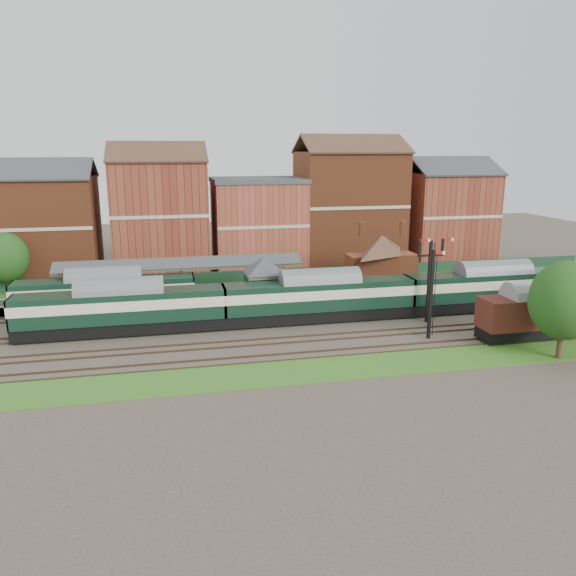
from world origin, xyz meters
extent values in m
plane|color=#473D33|center=(0.00, 0.00, 0.00)|extent=(160.00, 160.00, 0.00)
cube|color=#2D6619|center=(0.00, 16.00, 0.03)|extent=(90.00, 4.50, 0.06)
cube|color=#2D6619|center=(0.00, -12.00, 0.03)|extent=(90.00, 5.00, 0.06)
cube|color=#193823|center=(0.00, 18.00, 0.75)|extent=(90.00, 0.12, 1.50)
cube|color=#2D2D2D|center=(-5.00, 9.75, 0.50)|extent=(55.00, 3.40, 1.00)
cube|color=#687654|center=(-3.00, 3.25, 1.20)|extent=(3.40, 3.20, 2.40)
cube|color=#4A5434|center=(-3.00, 3.25, 3.40)|extent=(3.60, 3.40, 2.00)
pyramid|color=#383A3F|center=(-3.00, 3.25, 5.20)|extent=(5.40, 5.40, 1.60)
cube|color=maroon|center=(5.00, 3.25, 1.10)|extent=(3.00, 2.40, 2.20)
cube|color=#4C3323|center=(5.00, 2.60, 2.55)|extent=(3.20, 1.34, 0.79)
cube|color=#4C3323|center=(5.00, 3.90, 2.55)|extent=(3.20, 1.34, 0.79)
cube|color=brown|center=(12.00, 9.75, 2.75)|extent=(8.00, 3.00, 3.50)
pyramid|color=#4C3323|center=(12.00, 9.75, 5.60)|extent=(8.10, 8.10, 2.20)
cube|color=brown|center=(9.50, 9.75, 6.10)|extent=(0.60, 0.60, 1.60)
cube|color=brown|center=(14.50, 9.75, 6.10)|extent=(0.60, 0.60, 1.60)
cube|color=#4A5434|center=(-22.00, 8.45, 2.70)|extent=(0.22, 0.22, 3.40)
cube|color=#4A5434|center=(0.00, 11.05, 2.70)|extent=(0.22, 0.22, 3.40)
cube|color=#383A3F|center=(-11.00, 8.80, 4.60)|extent=(26.00, 1.99, 0.90)
cube|color=#383A3F|center=(-11.00, 10.70, 4.60)|extent=(26.00, 1.99, 0.90)
cube|color=#4A5434|center=(-11.00, 9.75, 4.98)|extent=(26.00, 0.20, 0.20)
cube|color=black|center=(12.00, -2.50, 4.00)|extent=(0.25, 0.25, 8.00)
cube|color=black|center=(12.00, -2.50, 6.60)|extent=(2.60, 0.18, 0.18)
cube|color=#B2140F|center=(11.35, -2.50, 8.05)|extent=(1.10, 0.08, 0.25)
cube|color=#B2140F|center=(13.75, -2.50, 8.05)|extent=(1.10, 0.08, 0.25)
cube|color=black|center=(10.00, -7.00, 4.00)|extent=(0.25, 0.25, 8.00)
cube|color=#B2140F|center=(10.55, -7.00, 7.70)|extent=(1.10, 0.08, 0.25)
cube|color=brown|center=(-28.00, 25.00, 6.50)|extent=(14.00, 10.00, 13.00)
cube|color=maroon|center=(-13.00, 25.00, 7.50)|extent=(12.00, 10.00, 15.00)
cube|color=#A94A36|center=(0.00, 25.00, 6.00)|extent=(12.00, 10.00, 12.00)
cube|color=brown|center=(13.00, 25.00, 8.00)|extent=(14.00, 10.00, 16.00)
cube|color=maroon|center=(28.00, 25.00, 6.50)|extent=(12.00, 10.00, 13.00)
cube|color=black|center=(-16.70, 0.00, 0.73)|extent=(18.57, 2.60, 1.13)
cube|color=black|center=(-16.70, 0.00, 2.64)|extent=(18.57, 2.89, 2.68)
cube|color=beige|center=(-16.70, 0.00, 2.96)|extent=(18.59, 2.93, 0.93)
cube|color=slate|center=(-16.70, 0.00, 4.13)|extent=(18.57, 2.89, 0.62)
cube|color=black|center=(1.86, 0.00, 0.73)|extent=(18.57, 2.60, 1.13)
cube|color=black|center=(1.86, 0.00, 2.64)|extent=(18.57, 2.89, 2.68)
cube|color=beige|center=(1.86, 0.00, 2.96)|extent=(18.59, 2.93, 0.93)
cube|color=slate|center=(1.86, 0.00, 4.13)|extent=(18.57, 2.89, 0.62)
cube|color=black|center=(20.43, 0.00, 0.73)|extent=(18.57, 2.60, 1.13)
cube|color=black|center=(20.43, 0.00, 2.64)|extent=(18.57, 2.89, 2.68)
cube|color=beige|center=(20.43, 0.00, 2.96)|extent=(18.59, 2.93, 0.93)
cube|color=slate|center=(20.43, 0.00, 4.13)|extent=(18.57, 2.89, 0.62)
cube|color=black|center=(-18.64, 6.50, 0.70)|extent=(17.61, 2.47, 1.08)
cube|color=black|center=(-18.64, 6.50, 2.51)|extent=(17.61, 2.74, 2.54)
cube|color=beige|center=(-18.64, 6.50, 2.81)|extent=(17.63, 2.78, 0.88)
cube|color=slate|center=(-18.64, 6.50, 3.93)|extent=(17.61, 2.74, 0.59)
cube|color=black|center=(17.38, -9.00, 0.66)|extent=(6.71, 2.47, 1.01)
cube|color=#461914|center=(17.38, -9.00, 2.51)|extent=(6.71, 2.91, 2.69)
cube|color=gray|center=(17.38, -9.00, 3.99)|extent=(6.71, 2.91, 0.49)
cylinder|color=#382619|center=(17.98, -13.85, 1.87)|extent=(0.44, 0.44, 3.73)
ellipsoid|color=#1B4313|center=(17.98, -13.85, 4.85)|extent=(5.49, 5.49, 6.31)
cylinder|color=#382619|center=(-30.34, 17.44, 1.69)|extent=(0.44, 0.44, 3.39)
ellipsoid|color=#1B4313|center=(-30.34, 17.44, 4.40)|extent=(4.97, 4.97, 5.71)
camera|label=1|loc=(-12.38, -50.68, 16.47)|focal=35.00mm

